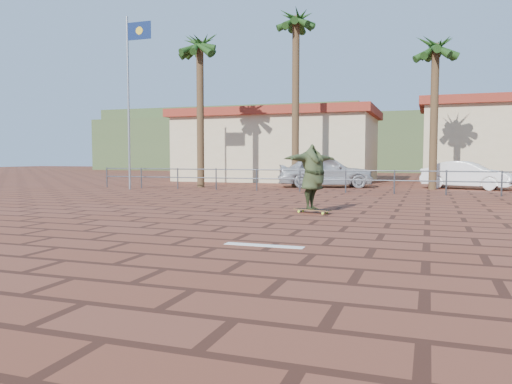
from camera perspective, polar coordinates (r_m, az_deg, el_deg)
ground at (r=9.93m, az=-0.75°, el=-4.76°), size 120.00×120.00×0.00m
paint_stripe at (r=8.59m, az=0.91°, el=-6.13°), size 1.40×0.22×0.01m
guardrail at (r=21.51m, az=10.22°, el=1.72°), size 24.06×0.06×1.00m
flagpole at (r=24.37m, az=-14.14°, el=11.25°), size 1.30×0.10×8.00m
palm_far_left at (r=25.74m, az=-6.44°, el=15.90°), size 2.40×2.40×8.25m
palm_left at (r=25.86m, az=4.60°, el=18.41°), size 2.40×2.40×9.45m
palm_center at (r=25.20m, az=19.85°, el=14.86°), size 2.40×2.40×7.75m
building_west at (r=32.61m, az=2.53°, el=5.34°), size 12.60×7.60×4.50m
hill_front at (r=59.34m, az=16.02°, el=5.28°), size 70.00×18.00×6.00m
hill_back at (r=70.03m, az=-2.06°, el=6.03°), size 35.00×14.00×8.00m
longboard at (r=13.59m, az=6.49°, el=-2.05°), size 1.10×0.55×0.11m
skateboarder at (r=13.52m, az=6.52°, el=1.74°), size 1.42×2.22×1.76m
car_silver at (r=25.41m, az=7.90°, el=2.37°), size 5.11×3.36×1.62m
car_white at (r=25.80m, az=22.93°, el=1.80°), size 4.27×2.54×1.33m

